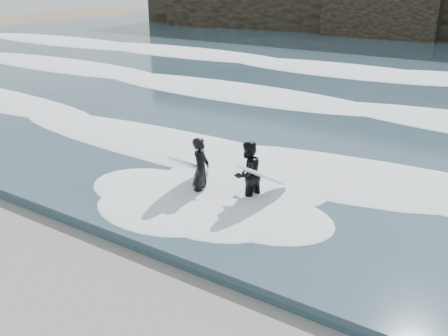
# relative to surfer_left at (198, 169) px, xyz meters

# --- Properties ---
(sea) EXTENTS (90.00, 52.00, 0.30)m
(sea) POSITION_rel_surfer_left_xyz_m (1.57, 23.08, -0.74)
(sea) COLOR #2E4452
(sea) RESTS_ON ground
(foam_near) EXTENTS (60.00, 3.20, 0.20)m
(foam_near) POSITION_rel_surfer_left_xyz_m (1.57, 3.08, -0.49)
(foam_near) COLOR white
(foam_near) RESTS_ON sea
(foam_mid) EXTENTS (60.00, 4.00, 0.24)m
(foam_mid) POSITION_rel_surfer_left_xyz_m (1.57, 10.08, -0.47)
(foam_mid) COLOR white
(foam_mid) RESTS_ON sea
(foam_far) EXTENTS (60.00, 4.80, 0.30)m
(foam_far) POSITION_rel_surfer_left_xyz_m (1.57, 19.08, -0.44)
(foam_far) COLOR white
(foam_far) RESTS_ON sea
(surfer_left) EXTENTS (1.15, 2.12, 1.77)m
(surfer_left) POSITION_rel_surfer_left_xyz_m (0.00, 0.00, 0.00)
(surfer_left) COLOR black
(surfer_left) RESTS_ON ground
(surfer_right) EXTENTS (1.36, 2.04, 1.76)m
(surfer_right) POSITION_rel_surfer_left_xyz_m (1.31, 0.43, -0.00)
(surfer_right) COLOR black
(surfer_right) RESTS_ON ground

